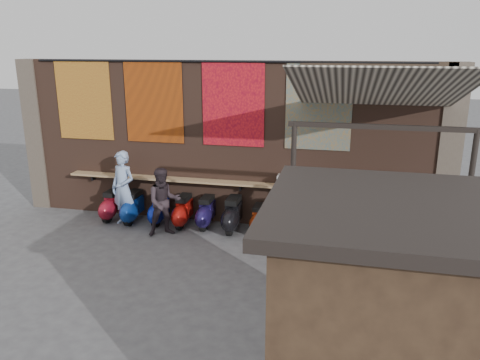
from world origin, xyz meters
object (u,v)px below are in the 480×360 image
Objects in this scene: shopper_grey at (361,229)px; market_stall at (413,352)px; scooter_stool_5 at (232,215)px; diner_left at (123,188)px; scooter_stool_2 at (159,209)px; shelf_box at (290,181)px; scooter_stool_0 at (112,205)px; scooter_stool_4 at (206,213)px; scooter_stool_1 at (133,207)px; shopper_tan at (350,234)px; scooter_stool_8 at (312,224)px; shopper_navy at (320,216)px; scooter_stool_9 at (342,225)px; scooter_stool_6 at (258,219)px; diner_right at (164,202)px; scooter_stool_3 at (183,211)px; scooter_stool_7 at (287,221)px.

shopper_grey is 4.53m from market_stall.
diner_left is at bearing -177.13° from scooter_stool_5.
shelf_box is at bearing 4.55° from scooter_stool_2.
shopper_grey reaches higher than scooter_stool_0.
scooter_stool_4 reaches higher than scooter_stool_0.
scooter_stool_1 is at bearing 64.98° from diner_left.
shelf_box is 0.77× the size of scooter_stool_2.
shopper_tan reaches higher than shelf_box.
shopper_tan reaches higher than scooter_stool_8.
scooter_stool_5 is at bearing 89.46° from shopper_tan.
shopper_navy reaches higher than shopper_tan.
market_stall is (5.22, -6.11, 1.04)m from scooter_stool_2.
shelf_box is 4.64m from scooter_stool_0.
diner_left is at bearing 136.09° from market_stall.
shopper_tan is at bearing -84.27° from scooter_stool_9.
diner_left reaches higher than scooter_stool_6.
scooter_stool_1 is at bearing 120.59° from diner_right.
diner_left is (0.48, -0.22, 0.56)m from scooter_stool_0.
shelf_box is 0.85× the size of scooter_stool_6.
shopper_grey is at bearing -18.53° from scooter_stool_2.
shopper_grey reaches higher than scooter_stool_2.
shopper_tan is 0.58× the size of market_stall.
scooter_stool_0 is at bearing 179.17° from scooter_stool_6.
scooter_stool_3 is at bearing 177.98° from scooter_stool_5.
shelf_box is at bearing 6.56° from scooter_stool_3.
scooter_stool_2 is 4.49m from scooter_stool_9.
scooter_stool_0 is at bearing -179.81° from scooter_stool_4.
scooter_stool_5 is 0.54× the size of diner_right.
scooter_stool_4 reaches higher than scooter_stool_2.
scooter_stool_0 reaches higher than scooter_stool_7.
shelf_box is 0.70× the size of scooter_stool_5.
scooter_stool_2 is 4.23m from shopper_navy.
scooter_stool_4 is 0.49× the size of shopper_tan.
market_stall reaches higher than shopper_grey.
shelf_box is 3.37m from scooter_stool_2.
scooter_stool_7 is 0.97× the size of scooter_stool_9.
scooter_stool_3 is 0.93× the size of scooter_stool_5.
scooter_stool_4 is at bearing -43.02° from shopper_navy.
diner_left is (-4.06, -0.18, 0.57)m from scooter_stool_7.
shelf_box is 4.12m from diner_left.
diner_right reaches higher than scooter_stool_8.
scooter_stool_8 is (3.80, -0.09, -0.04)m from scooter_stool_2.
scooter_stool_3 is at bearing -1.14° from scooter_stool_0.
scooter_stool_3 is at bearing 97.35° from shopper_tan.
shopper_tan is at bearing -29.82° from scooter_stool_5.
scooter_stool_8 is 0.44× the size of diner_right.
scooter_stool_0 is at bearing 128.00° from diner_right.
scooter_stool_8 is 1.84m from shopper_tan.
scooter_stool_5 reaches higher than scooter_stool_6.
scooter_stool_6 is 2.86m from shopper_grey.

